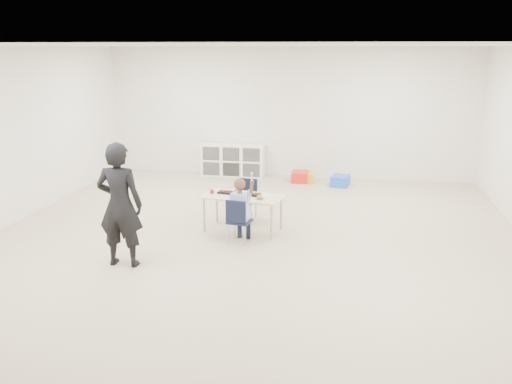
% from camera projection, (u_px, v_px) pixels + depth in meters
% --- Properties ---
extents(room, '(9.00, 9.02, 2.80)m').
position_uv_depth(room, '(250.00, 150.00, 7.48)').
color(room, '#B7A88C').
rests_on(room, ground).
extents(table, '(1.30, 0.80, 0.56)m').
position_uv_depth(table, '(243.00, 213.00, 8.43)').
color(table, '#FFF6CB').
rests_on(table, ground).
extents(chair_near, '(0.37, 0.35, 0.67)m').
position_uv_depth(chair_near, '(240.00, 220.00, 7.89)').
color(chair_near, black).
rests_on(chair_near, ground).
extents(chair_far, '(0.37, 0.35, 0.67)m').
position_uv_depth(chair_far, '(246.00, 200.00, 8.94)').
color(chair_far, black).
rests_on(chair_far, ground).
extents(child, '(0.51, 0.51, 1.06)m').
position_uv_depth(child, '(239.00, 208.00, 7.84)').
color(child, '#9BADD2').
rests_on(child, chair_near).
extents(lunch_tray_near, '(0.24, 0.19, 0.03)m').
position_uv_depth(lunch_tray_near, '(253.00, 195.00, 8.37)').
color(lunch_tray_near, black).
rests_on(lunch_tray_near, table).
extents(lunch_tray_far, '(0.24, 0.19, 0.03)m').
position_uv_depth(lunch_tray_far, '(225.00, 192.00, 8.50)').
color(lunch_tray_far, black).
rests_on(lunch_tray_far, table).
extents(milk_carton, '(0.08, 0.08, 0.10)m').
position_uv_depth(milk_carton, '(239.00, 194.00, 8.25)').
color(milk_carton, white).
rests_on(milk_carton, table).
extents(bread_roll, '(0.09, 0.09, 0.07)m').
position_uv_depth(bread_roll, '(260.00, 197.00, 8.16)').
color(bread_roll, tan).
rests_on(bread_roll, table).
extents(apple_near, '(0.07, 0.07, 0.07)m').
position_uv_depth(apple_near, '(237.00, 192.00, 8.46)').
color(apple_near, maroon).
rests_on(apple_near, table).
extents(apple_far, '(0.07, 0.07, 0.07)m').
position_uv_depth(apple_far, '(212.00, 191.00, 8.47)').
color(apple_far, maroon).
rests_on(apple_far, table).
extents(cubby_shelf, '(1.40, 0.40, 0.70)m').
position_uv_depth(cubby_shelf, '(233.00, 160.00, 12.03)').
color(cubby_shelf, white).
rests_on(cubby_shelf, ground).
extents(adult, '(0.60, 0.40, 1.64)m').
position_uv_depth(adult, '(120.00, 205.00, 6.94)').
color(adult, black).
rests_on(adult, ground).
extents(bin_red, '(0.35, 0.45, 0.22)m').
position_uv_depth(bin_red, '(300.00, 177.00, 11.54)').
color(bin_red, red).
rests_on(bin_red, ground).
extents(bin_yellow, '(0.35, 0.43, 0.20)m').
position_uv_depth(bin_yellow, '(306.00, 177.00, 11.53)').
color(bin_yellow, gold).
rests_on(bin_yellow, ground).
extents(bin_blue, '(0.42, 0.50, 0.22)m').
position_uv_depth(bin_blue, '(340.00, 181.00, 11.18)').
color(bin_blue, blue).
rests_on(bin_blue, ground).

